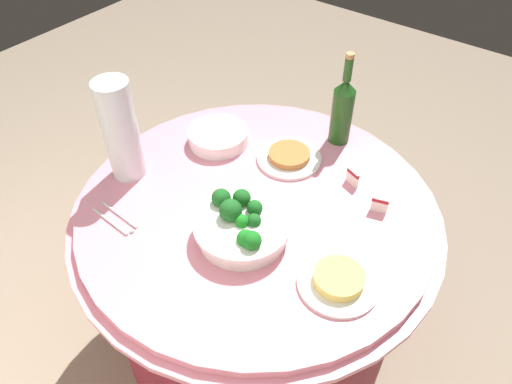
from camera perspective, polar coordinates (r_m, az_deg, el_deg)
name	(u,v)px	position (r m, az deg, el deg)	size (l,w,h in m)	color
ground_plane	(256,330)	(2.11, 0.00, -15.71)	(6.00, 6.00, 0.00)	gray
buffet_table	(256,275)	(1.80, 0.00, -9.60)	(1.16, 1.16, 0.74)	maroon
broccoli_bowl	(242,226)	(1.40, -1.69, -3.95)	(0.28, 0.28, 0.12)	white
plate_stack	(218,136)	(1.75, -4.41, 6.43)	(0.21, 0.21, 0.05)	white
wine_bottle	(342,109)	(1.72, 9.98, 9.42)	(0.07, 0.07, 0.34)	#1C4C17
decorative_fruit_vase	(121,135)	(1.59, -15.33, 6.40)	(0.11, 0.11, 0.34)	silver
serving_tongs	(116,219)	(1.53, -15.87, -3.08)	(0.17, 0.05, 0.01)	silver
food_plate_peanuts	(289,157)	(1.68, 3.86, 4.10)	(0.22, 0.22, 0.03)	white
food_plate_noodles	(339,280)	(1.33, 9.53, -10.06)	(0.22, 0.22, 0.04)	white
label_placard_front	(380,204)	(1.52, 14.13, -1.38)	(0.05, 0.02, 0.05)	white
label_placard_mid	(353,177)	(1.60, 11.13, 1.75)	(0.05, 0.03, 0.05)	white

